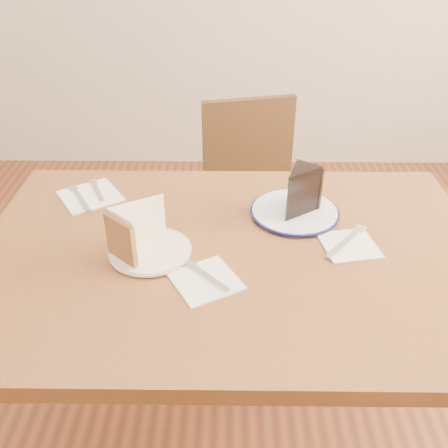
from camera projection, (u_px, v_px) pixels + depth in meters
ground at (230, 441)px, 1.58m from camera, size 4.00×4.00×0.00m
table at (231, 282)px, 1.22m from camera, size 1.20×0.80×0.75m
chair_far at (256, 204)px, 1.89m from camera, size 0.50×0.50×0.83m
plate_cream at (150, 251)px, 1.15m from camera, size 0.18×0.18×0.01m
plate_navy at (295, 212)px, 1.30m from camera, size 0.22×0.22×0.01m
carrot_cake at (144, 228)px, 1.13m from camera, size 0.15×0.15×0.10m
chocolate_cake at (297, 194)px, 1.25m from camera, size 0.12×0.13×0.11m
napkin_cream at (206, 281)px, 1.07m from camera, size 0.18×0.18×0.00m
napkin_navy at (349, 245)px, 1.18m from camera, size 0.14×0.14×0.00m
napkin_spare at (90, 196)px, 1.37m from camera, size 0.21×0.21×0.00m
fork_cream at (206, 276)px, 1.08m from camera, size 0.11×0.11×0.00m
knife_navy at (346, 241)px, 1.18m from camera, size 0.12×0.14×0.00m
fork_spare at (97, 190)px, 1.39m from camera, size 0.07×0.13×0.00m
knife_spare at (80, 198)px, 1.36m from camera, size 0.09×0.14×0.00m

